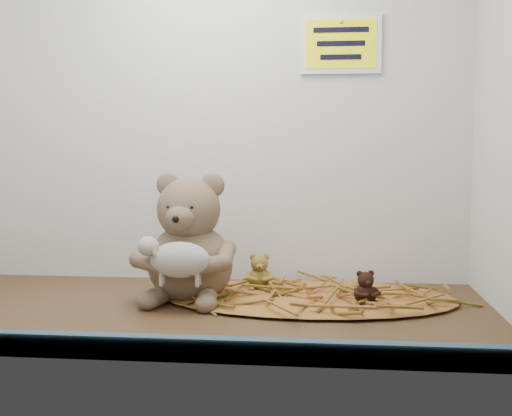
# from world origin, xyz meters

# --- Properties ---
(alcove_shell) EXTENTS (1.20, 0.60, 0.90)m
(alcove_shell) POSITION_xyz_m (0.00, 0.09, 0.45)
(alcove_shell) COLOR #3A2314
(alcove_shell) RESTS_ON ground
(front_rail) EXTENTS (1.19, 0.02, 0.04)m
(front_rail) POSITION_xyz_m (0.00, -0.29, 0.02)
(front_rail) COLOR #39566D
(front_rail) RESTS_ON shelf_floor
(straw_bed) EXTENTS (0.61, 0.35, 0.01)m
(straw_bed) POSITION_xyz_m (0.24, 0.11, 0.01)
(straw_bed) COLOR brown
(straw_bed) RESTS_ON shelf_floor
(main_teddy) EXTENTS (0.23, 0.24, 0.26)m
(main_teddy) POSITION_xyz_m (-0.01, 0.09, 0.13)
(main_teddy) COLOR brown
(main_teddy) RESTS_ON shelf_floor
(toy_lamb) EXTENTS (0.15, 0.09, 0.10)m
(toy_lamb) POSITION_xyz_m (-0.01, -0.01, 0.10)
(toy_lamb) COLOR beige
(toy_lamb) RESTS_ON main_teddy
(mini_teddy_tan) EXTENTS (0.07, 0.07, 0.08)m
(mini_teddy_tan) POSITION_xyz_m (0.13, 0.17, 0.05)
(mini_teddy_tan) COLOR olive
(mini_teddy_tan) RESTS_ON straw_bed
(mini_teddy_brown) EXTENTS (0.07, 0.07, 0.07)m
(mini_teddy_brown) POSITION_xyz_m (0.35, 0.06, 0.04)
(mini_teddy_brown) COLOR black
(mini_teddy_brown) RESTS_ON straw_bed
(wall_sign) EXTENTS (0.16, 0.01, 0.11)m
(wall_sign) POSITION_xyz_m (0.30, 0.29, 0.55)
(wall_sign) COLOR #FFEE0D
(wall_sign) RESTS_ON back_wall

